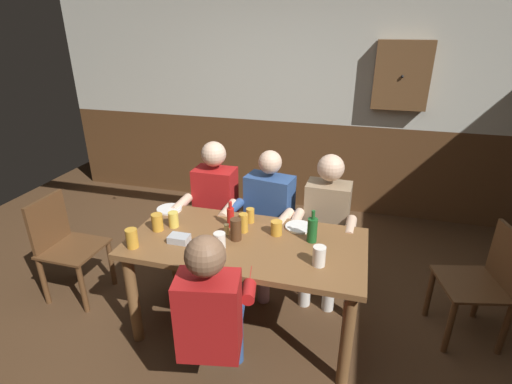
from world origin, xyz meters
TOP-DOWN VIEW (x-y plane):
  - ground_plane at (0.00, 0.00)m, footprint 7.34×7.34m
  - back_wall_upper at (0.00, 2.42)m, footprint 6.12×0.12m
  - back_wall_wainscot at (0.00, 2.42)m, footprint 6.12×0.12m
  - dining_table at (0.00, 0.09)m, footprint 1.65×0.82m
  - person_0 at (-0.50, 0.73)m, footprint 0.50×0.52m
  - person_1 at (-0.01, 0.72)m, footprint 0.58×0.57m
  - person_2 at (0.49, 0.73)m, footprint 0.51×0.54m
  - person_3 at (-0.02, -0.53)m, footprint 0.53×0.57m
  - chair_empty_near_left at (1.66, 0.47)m, footprint 0.53×0.53m
  - chair_empty_far_end at (-1.58, 0.11)m, footprint 0.44×0.44m
  - table_candle at (-0.16, 0.14)m, footprint 0.04×0.04m
  - condiment_caddy at (-0.44, -0.04)m, footprint 0.14×0.10m
  - plate_0 at (-0.74, 0.39)m, footprint 0.20×0.20m
  - plate_1 at (0.33, 0.37)m, footprint 0.20×0.20m
  - bottle_0 at (0.44, 0.21)m, footprint 0.07×0.07m
  - bottle_1 at (-0.17, 0.26)m, footprint 0.05×0.05m
  - pint_glass_0 at (-0.58, 0.15)m, footprint 0.07×0.07m
  - pint_glass_1 at (-0.67, 0.07)m, footprint 0.08×0.08m
  - pint_glass_2 at (0.53, -0.07)m, footprint 0.08×0.08m
  - pint_glass_3 at (-0.07, 0.09)m, footprint 0.08×0.08m
  - pint_glass_4 at (-0.72, -0.19)m, footprint 0.08×0.08m
  - pint_glass_5 at (0.19, 0.23)m, footprint 0.08×0.08m
  - pint_glass_6 at (-0.05, 0.21)m, footprint 0.07×0.07m
  - pint_glass_7 at (-0.14, -0.04)m, footprint 0.08×0.08m
  - pint_glass_8 at (-0.05, 0.37)m, footprint 0.06×0.06m
  - wall_dart_cabinet at (1.05, 2.29)m, footprint 0.56×0.15m

SIDE VIEW (x-z plane):
  - ground_plane at x=0.00m, z-range 0.00..0.00m
  - chair_empty_near_left at x=1.66m, z-range 0.04..0.92m
  - chair_empty_far_end at x=-1.58m, z-range 0.04..0.92m
  - back_wall_wainscot at x=0.00m, z-range 0.00..1.07m
  - dining_table at x=0.00m, z-range 0.27..1.04m
  - person_3 at x=-0.02m, z-range 0.06..1.26m
  - person_1 at x=-0.01m, z-range 0.06..1.27m
  - person_2 at x=0.49m, z-range 0.07..1.28m
  - person_0 at x=-0.50m, z-range 0.06..1.31m
  - plate_0 at x=-0.74m, z-range 0.77..0.79m
  - plate_1 at x=0.33m, z-range 0.77..0.79m
  - condiment_caddy at x=-0.44m, z-range 0.77..0.82m
  - table_candle at x=-0.16m, z-range 0.77..0.85m
  - pint_glass_5 at x=0.19m, z-range 0.77..0.88m
  - pint_glass_8 at x=-0.05m, z-range 0.77..0.88m
  - pint_glass_7 at x=-0.14m, z-range 0.77..0.88m
  - pint_glass_0 at x=-0.58m, z-range 0.77..0.89m
  - pint_glass_1 at x=-0.67m, z-range 0.77..0.90m
  - pint_glass_2 at x=0.53m, z-range 0.77..0.90m
  - pint_glass_4 at x=-0.72m, z-range 0.77..0.91m
  - pint_glass_6 at x=-0.05m, z-range 0.77..0.91m
  - pint_glass_3 at x=-0.07m, z-range 0.77..0.93m
  - bottle_1 at x=-0.17m, z-range 0.75..0.95m
  - bottle_0 at x=0.44m, z-range 0.74..0.98m
  - wall_dart_cabinet at x=1.05m, z-range 1.31..2.01m
  - back_wall_upper at x=0.00m, z-range 1.07..2.67m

